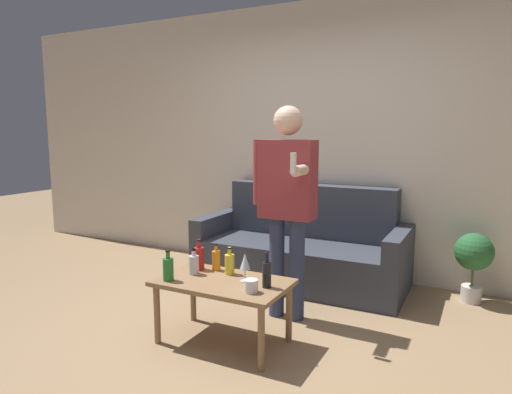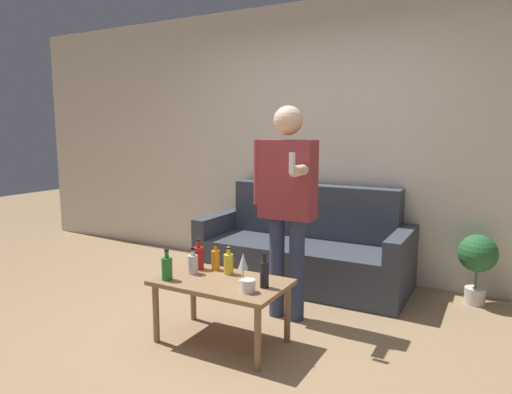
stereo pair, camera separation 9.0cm
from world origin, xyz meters
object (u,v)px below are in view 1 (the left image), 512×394
at_px(couch, 302,249).
at_px(coffee_table, 223,288).
at_px(person_standing_front, 287,196).
at_px(bottle_orange, 199,258).

height_order(couch, coffee_table, couch).
bearing_deg(person_standing_front, couch, 103.14).
xyz_separation_m(coffee_table, bottle_orange, (-0.28, 0.13, 0.14)).
relative_size(couch, coffee_table, 2.19).
bearing_deg(coffee_table, person_standing_front, 70.51).
relative_size(coffee_table, bottle_orange, 3.98).
distance_m(couch, bottle_orange, 1.37).
xyz_separation_m(couch, coffee_table, (-0.01, -1.46, 0.07)).
relative_size(couch, person_standing_front, 1.20).
distance_m(bottle_orange, person_standing_front, 0.80).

